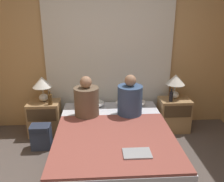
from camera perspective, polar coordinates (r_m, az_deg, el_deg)
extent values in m
cube|color=tan|center=(4.08, -0.74, 8.48)|extent=(4.39, 0.06, 2.50)
cube|color=silver|center=(4.04, -0.69, 6.56)|extent=(2.13, 0.02, 2.25)
cube|color=#99754C|center=(3.44, 0.33, -14.10)|extent=(1.58, 2.04, 0.24)
cube|color=silver|center=(3.32, 0.34, -10.84)|extent=(1.54, 2.00, 0.21)
cube|color=#A87F51|center=(4.13, -15.86, -6.29)|extent=(0.51, 0.36, 0.57)
cube|color=#4C3823|center=(3.90, -16.59, -5.58)|extent=(0.45, 0.02, 0.21)
cube|color=#A87F51|center=(4.23, 14.61, -5.52)|extent=(0.51, 0.36, 0.57)
cube|color=#4C3823|center=(4.01, 15.58, -4.78)|extent=(0.45, 0.02, 0.21)
ellipsoid|color=silver|center=(4.05, -16.13, -1.49)|extent=(0.15, 0.15, 0.12)
cylinder|color=#B2A893|center=(4.01, -16.29, 0.14)|extent=(0.02, 0.02, 0.12)
cone|color=white|center=(3.97, -16.49, 2.13)|extent=(0.31, 0.31, 0.17)
ellipsoid|color=silver|center=(4.16, 14.76, -0.83)|extent=(0.15, 0.15, 0.12)
cylinder|color=#B2A893|center=(4.12, 14.90, 0.77)|extent=(0.02, 0.02, 0.12)
cone|color=white|center=(4.07, 15.08, 2.71)|extent=(0.31, 0.31, 0.17)
ellipsoid|color=white|center=(3.98, -5.48, -2.96)|extent=(0.51, 0.32, 0.12)
ellipsoid|color=white|center=(4.02, 4.50, -2.73)|extent=(0.51, 0.32, 0.12)
cube|color=#994C42|center=(3.01, 0.73, -11.65)|extent=(1.52, 1.40, 0.03)
cylinder|color=brown|center=(3.57, -6.13, -2.72)|extent=(0.37, 0.37, 0.46)
sphere|color=#A87A5B|center=(3.47, -6.31, 2.15)|extent=(0.17, 0.17, 0.17)
cylinder|color=#38517A|center=(3.60, 4.31, -2.39)|extent=(0.37, 0.37, 0.47)
sphere|color=#A87A5B|center=(3.49, 4.44, 2.54)|extent=(0.17, 0.17, 0.17)
cylinder|color=#513819|center=(3.87, -14.68, -1.97)|extent=(0.07, 0.07, 0.16)
cylinder|color=#513819|center=(3.83, -14.82, -0.41)|extent=(0.02, 0.02, 0.06)
cylinder|color=black|center=(3.98, 14.04, -1.32)|extent=(0.06, 0.06, 0.17)
cylinder|color=black|center=(3.94, 14.17, 0.23)|extent=(0.02, 0.02, 0.06)
cube|color=#9EA0A5|center=(2.73, 6.03, -14.69)|extent=(0.31, 0.21, 0.02)
cube|color=#333D56|center=(3.77, -16.66, -10.47)|extent=(0.29, 0.19, 0.38)
cube|color=#283045|center=(3.69, -16.95, -8.56)|extent=(0.26, 0.20, 0.08)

